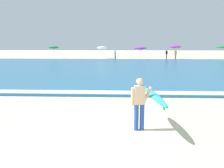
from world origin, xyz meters
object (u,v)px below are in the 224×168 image
Objects in this scene: surfer_with_board at (147,99)px; beachgoer_near_row_left at (176,54)px; beach_umbrella_2 at (140,48)px; beach_umbrella_3 at (175,47)px; beachgoer_near_row_mid at (167,54)px; beachgoer_near_row_right at (115,55)px; beach_umbrella_1 at (102,48)px; beach_umbrella_4 at (222,47)px; beach_umbrella_0 at (54,47)px.

surfer_with_board is 1.64× the size of beachgoer_near_row_left.
beach_umbrella_2 is 5.88m from beach_umbrella_3.
beachgoer_near_row_mid is (-1.57, -0.21, 0.00)m from beachgoer_near_row_left.
beach_umbrella_1 is at bearing 137.71° from beachgoer_near_row_right.
beachgoer_near_row_mid is at bearing -172.24° from beachgoer_near_row_left.
beach_umbrella_0 is at bearing -178.33° from beach_umbrella_4.
surfer_with_board is 1.08× the size of beach_umbrella_3.
beach_umbrella_4 reaches higher than beachgoer_near_row_mid.
beach_umbrella_3 is 1.52× the size of beachgoer_near_row_left.
beach_umbrella_2 reaches higher than surfer_with_board.
beach_umbrella_1 is 11.08m from beachgoer_near_row_mid.
beach_umbrella_4 is 1.50× the size of beachgoer_near_row_left.
beach_umbrella_0 is 0.97× the size of beach_umbrella_4.
beachgoer_near_row_right is at bearing -165.67° from beach_umbrella_2.
surfer_with_board is 1.17× the size of beach_umbrella_2.
surfer_with_board is 1.64× the size of beachgoer_near_row_right.
beachgoer_near_row_left is (8.10, 34.27, -0.19)m from surfer_with_board.
beach_umbrella_3 is 1.30m from beachgoer_near_row_left.
beachgoer_near_row_mid is at bearing -174.35° from beach_umbrella_4.
beachgoer_near_row_left is (6.06, 0.57, -1.03)m from beach_umbrella_2.
beach_umbrella_1 is 20.50m from beach_umbrella_4.
beach_umbrella_2 is 0.92× the size of beach_umbrella_3.
surfer_with_board is 1.13× the size of beach_umbrella_0.
beach_umbrella_1 is (8.25, 0.65, -0.07)m from beach_umbrella_0.
beach_umbrella_2 is at bearing -1.78° from beach_umbrella_0.
beach_umbrella_2 is at bearing -174.62° from beachgoer_near_row_left.
beach_umbrella_3 is (5.84, 0.62, 0.24)m from beach_umbrella_2.
beach_umbrella_0 reaches higher than beach_umbrella_2.
beach_umbrella_1 is at bearing 4.51° from beach_umbrella_0.
beach_umbrella_2 is 4.61m from beachgoer_near_row_mid.
surfer_with_board is 35.22m from beachgoer_near_row_left.
beach_umbrella_3 reaches higher than beach_umbrella_4.
beach_umbrella_4 is at bearing 1.67° from beach_umbrella_0.
beachgoer_near_row_right is (-9.98, -1.68, -1.28)m from beach_umbrella_3.
beach_umbrella_1 reaches higher than beachgoer_near_row_mid.
beach_umbrella_2 is at bearing -174.70° from beach_umbrella_4.
beach_umbrella_2 is (14.77, -0.46, -0.09)m from beach_umbrella_0.
beach_umbrella_3 is at bearing 166.01° from beachgoer_near_row_left.
beachgoer_near_row_right is at bearing 93.67° from surfer_with_board.
beach_umbrella_3 reaches higher than beach_umbrella_0.
beach_umbrella_2 is 1.40× the size of beachgoer_near_row_mid.
beach_umbrella_0 is at bearing 171.89° from beachgoer_near_row_right.
surfer_with_board is 34.68m from beachgoer_near_row_mid.
beach_umbrella_0 is 1.45× the size of beachgoer_near_row_mid.
beach_umbrella_3 is 1.52× the size of beachgoer_near_row_right.
beachgoer_near_row_mid is at bearing -168.86° from beach_umbrella_3.
beachgoer_near_row_right is (-2.10, 32.64, -0.19)m from surfer_with_board.
beach_umbrella_0 is 10.80m from beachgoer_near_row_right.
beach_umbrella_4 reaches higher than beach_umbrella_2.
beach_umbrella_4 is (28.75, 0.84, 0.07)m from beach_umbrella_0.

